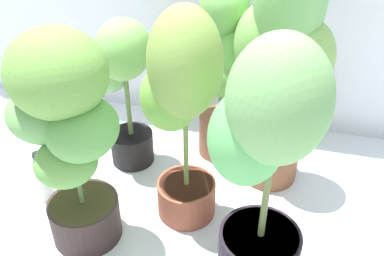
{
  "coord_description": "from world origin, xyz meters",
  "views": [
    {
      "loc": [
        0.34,
        -1.1,
        1.27
      ],
      "look_at": [
        0.01,
        0.21,
        0.35
      ],
      "focal_mm": 39.74,
      "sensor_mm": 36.0,
      "label": 1
    }
  ],
  "objects": [
    {
      "name": "potted_plant_back_left",
      "position": [
        -0.34,
        0.38,
        0.42
      ],
      "size": [
        0.34,
        0.32,
        0.7
      ],
      "color": "black",
      "rests_on": "ground"
    },
    {
      "name": "nutrient_bottle",
      "position": [
        -0.59,
        0.04,
        0.11
      ],
      "size": [
        0.07,
        0.07,
        0.23
      ],
      "color": "white",
      "rests_on": "ground"
    },
    {
      "name": "ground_plane",
      "position": [
        0.0,
        0.0,
        0.0
      ],
      "size": [
        8.0,
        8.0,
        0.0
      ],
      "primitive_type": "plane",
      "color": "silver",
      "rests_on": "ground"
    },
    {
      "name": "potted_plant_front_left",
      "position": [
        -0.33,
        -0.11,
        0.5
      ],
      "size": [
        0.45,
        0.41,
        0.84
      ],
      "color": "#342522",
      "rests_on": "ground"
    },
    {
      "name": "potted_plant_back_center",
      "position": [
        0.05,
        0.53,
        0.49
      ],
      "size": [
        0.41,
        0.31,
        0.84
      ],
      "color": "brown",
      "rests_on": "ground"
    },
    {
      "name": "potted_plant_back_right",
      "position": [
        0.31,
        0.43,
        0.61
      ],
      "size": [
        0.47,
        0.35,
        1.04
      ],
      "color": "#915737",
      "rests_on": "ground"
    },
    {
      "name": "potted_plant_center",
      "position": [
        -0.0,
        0.12,
        0.51
      ],
      "size": [
        0.33,
        0.3,
        0.86
      ],
      "color": "#984A34",
      "rests_on": "ground"
    },
    {
      "name": "potted_plant_front_right",
      "position": [
        0.3,
        -0.1,
        0.51
      ],
      "size": [
        0.39,
        0.34,
        0.89
      ],
      "color": "black",
      "rests_on": "ground"
    }
  ]
}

